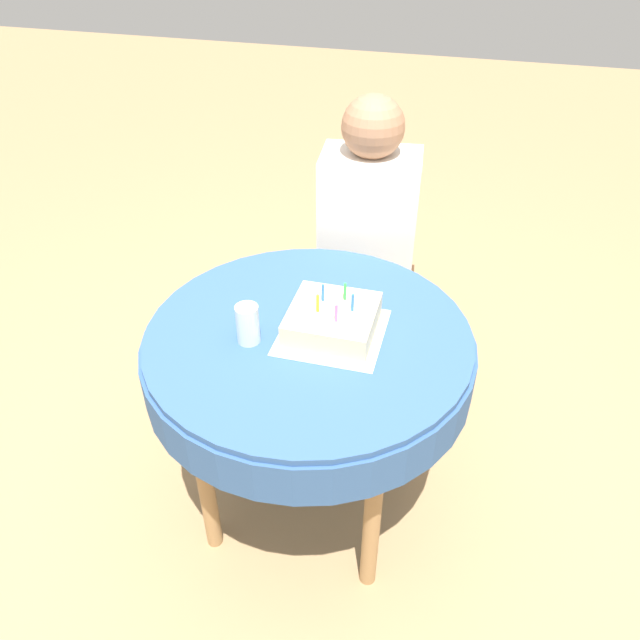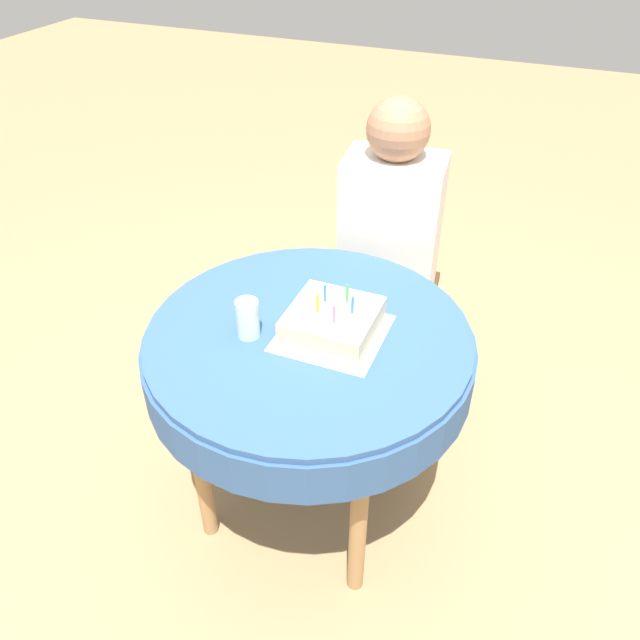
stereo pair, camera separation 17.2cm
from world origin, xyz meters
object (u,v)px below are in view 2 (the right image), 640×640
Objects in this scene: birthday_cake at (333,322)px; drinking_glass at (248,319)px; chair at (390,276)px; person at (390,231)px.

birthday_cake is 2.07× the size of drinking_glass.
birthday_cake is 0.23m from drinking_glass.
chair is 0.26m from person.
birthday_cake is (0.03, -0.65, 0.05)m from person.
chair is at bearing 90.00° from person.
person is (0.01, -0.08, 0.24)m from chair.
drinking_glass is at bearing -156.13° from birthday_cake.
birthday_cake is at bearing 23.87° from drinking_glass.
birthday_cake reaches higher than drinking_glass.
birthday_cake is at bearing -93.08° from person.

